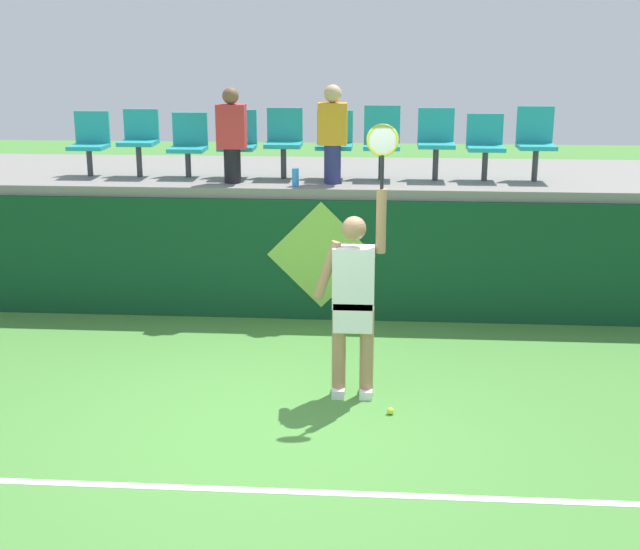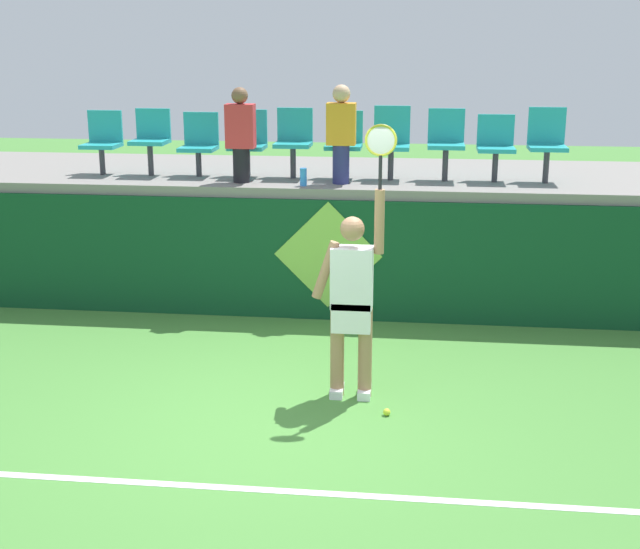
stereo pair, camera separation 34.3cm
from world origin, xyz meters
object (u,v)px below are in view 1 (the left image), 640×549
object	(u,v)px
tennis_player	(354,297)
stadium_chair_4	(284,139)
stadium_chair_7	(436,139)
stadium_chair_2	(189,143)
stadium_chair_1	(139,138)
water_bottle	(295,177)
stadium_chair_0	(90,141)
stadium_chair_5	(334,141)
spectator_0	(232,134)
spectator_1	(333,132)
tennis_ball	(390,411)
stadium_chair_3	(238,141)
stadium_chair_8	(485,143)
stadium_chair_6	(382,139)
stadium_chair_9	(536,140)

from	to	relation	value
tennis_player	stadium_chair_4	bearing A→B (deg)	107.71
stadium_chair_7	stadium_chair_2	bearing A→B (deg)	179.96
stadium_chair_1	stadium_chair_7	distance (m)	3.66
water_bottle	stadium_chair_0	distance (m)	2.73
stadium_chair_5	spectator_0	world-z (taller)	spectator_0
stadium_chair_4	spectator_1	distance (m)	0.75
stadium_chair_5	stadium_chair_7	xyz separation A→B (m)	(1.24, 0.00, 0.03)
stadium_chair_4	spectator_0	distance (m)	0.73
tennis_ball	stadium_chair_1	xyz separation A→B (m)	(-3.14, 3.47, 2.00)
tennis_player	stadium_chair_3	distance (m)	3.59
stadium_chair_8	water_bottle	bearing A→B (deg)	-164.85
tennis_player	stadium_chair_4	size ratio (longest dim) A/B	3.01
stadium_chair_1	stadium_chair_7	world-z (taller)	stadium_chair_7
stadium_chair_5	stadium_chair_7	distance (m)	1.24
stadium_chair_6	water_bottle	bearing A→B (deg)	-148.28
stadium_chair_8	stadium_chair_7	bearing A→B (deg)	179.69
tennis_ball	water_bottle	bearing A→B (deg)	111.55
tennis_ball	stadium_chair_7	distance (m)	4.05
tennis_ball	stadium_chair_5	xyz separation A→B (m)	(-0.71, 3.47, 1.99)
tennis_player	stadium_chair_1	size ratio (longest dim) A/B	3.11
tennis_player	spectator_0	bearing A→B (deg)	120.62
stadium_chair_0	spectator_1	xyz separation A→B (m)	(3.06, -0.39, 0.18)
water_bottle	stadium_chair_6	size ratio (longest dim) A/B	0.24
tennis_player	stadium_chair_6	bearing A→B (deg)	85.86
stadium_chair_1	tennis_ball	bearing A→B (deg)	-47.87
tennis_player	spectator_1	world-z (taller)	spectator_1
tennis_ball	stadium_chair_8	xyz separation A→B (m)	(1.12, 3.47, 1.98)
tennis_ball	stadium_chair_2	xyz separation A→B (m)	(-2.52, 3.47, 1.95)
spectator_0	stadium_chair_8	bearing A→B (deg)	8.30
water_bottle	spectator_0	world-z (taller)	spectator_0
stadium_chair_8	stadium_chair_9	size ratio (longest dim) A/B	0.90
stadium_chair_6	stadium_chair_8	size ratio (longest dim) A/B	1.12
water_bottle	stadium_chair_6	bearing A→B (deg)	31.72
stadium_chair_1	stadium_chair_9	xyz separation A→B (m)	(4.86, 0.01, 0.02)
stadium_chair_5	stadium_chair_4	bearing A→B (deg)	179.91
stadium_chair_4	tennis_ball	bearing A→B (deg)	-69.06
stadium_chair_4	stadium_chair_7	distance (m)	1.86
stadium_chair_5	stadium_chair_8	size ratio (longest dim) A/B	1.03
stadium_chair_9	tennis_player	bearing A→B (deg)	-124.04
stadium_chair_6	stadium_chair_8	xyz separation A→B (m)	(1.25, -0.01, -0.04)
spectator_0	stadium_chair_5	bearing A→B (deg)	20.39
tennis_player	stadium_chair_5	distance (m)	3.26
stadium_chair_3	spectator_0	size ratio (longest dim) A/B	0.73
stadium_chair_0	spectator_0	xyz separation A→B (m)	(1.87, -0.44, 0.15)
stadium_chair_4	stadium_chair_8	size ratio (longest dim) A/B	1.07
tennis_ball	stadium_chair_6	xyz separation A→B (m)	(-0.13, 3.48, 2.01)
stadium_chair_0	stadium_chair_6	bearing A→B (deg)	0.09
stadium_chair_3	stadium_chair_7	bearing A→B (deg)	-0.06
tennis_player	stadium_chair_3	bearing A→B (deg)	116.82
tennis_ball	stadium_chair_0	distance (m)	5.49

